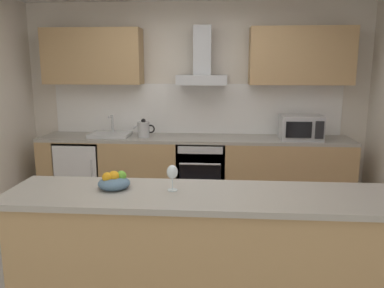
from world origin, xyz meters
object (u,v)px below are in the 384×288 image
microwave (301,127)px  refrigerator (83,171)px  oven (201,171)px  range_hood (202,66)px  kettle (144,129)px  fruit_bowl (114,182)px  sink (110,134)px  wine_glass (172,173)px

microwave → refrigerator: bearing=179.5°
oven → range_hood: size_ratio=1.11×
refrigerator → kettle: size_ratio=2.94×
kettle → fruit_bowl: size_ratio=1.31×
oven → refrigerator: (-1.56, -0.00, -0.03)m
oven → fruit_bowl: 2.40m
microwave → sink: 2.40m
sink → wine_glass: bearing=-64.6°
refrigerator → microwave: bearing=-0.5°
microwave → range_hood: size_ratio=0.69×
refrigerator → microwave: microwave is taller
refrigerator → microwave: 2.85m
oven → kettle: size_ratio=2.77×
range_hood → kettle: bearing=-167.4°
wine_glass → fruit_bowl: (-0.41, 0.02, -0.08)m
refrigerator → sink: size_ratio=1.70×
sink → wine_glass: 2.57m
range_hood → wine_glass: 2.53m
fruit_bowl → sink: bearing=106.8°
microwave → kettle: (-1.95, -0.01, -0.04)m
microwave → kettle: microwave is taller
kettle → range_hood: 1.08m
oven → microwave: 1.36m
range_hood → microwave: bearing=-7.3°
microwave → fruit_bowl: (-1.71, -2.26, -0.05)m
refrigerator → kettle: kettle is taller
fruit_bowl → microwave: bearing=52.9°
kettle → range_hood: range_hood is taller
oven → kettle: kettle is taller
microwave → oven: bearing=178.7°
microwave → wine_glass: size_ratio=2.81×
kettle → wine_glass: (0.65, -2.27, 0.07)m
wine_glass → kettle: bearing=106.1°
oven → microwave: microwave is taller
refrigerator → fruit_bowl: fruit_bowl is taller
refrigerator → wine_glass: bearing=-57.2°
microwave → kettle: 1.95m
range_hood → fruit_bowl: bearing=-101.4°
range_hood → fruit_bowl: (-0.49, -2.41, -0.79)m
sink → microwave: bearing=-0.9°
microwave → kettle: bearing=-179.8°
range_hood → sink: bearing=-174.3°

